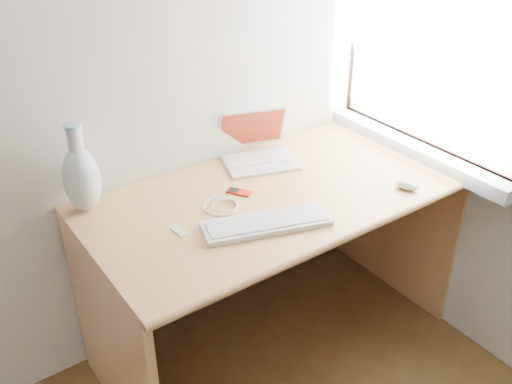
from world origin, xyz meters
TOP-DOWN VIEW (x-y plane):
  - window at (1.72, 1.30)m, footprint 0.11×0.99m
  - desk at (1.03, 1.47)m, footprint 1.46×0.73m
  - laptop at (1.10, 1.63)m, footprint 0.34×0.32m
  - external_keyboard at (0.85, 1.21)m, footprint 0.46×0.26m
  - mouse at (1.44, 1.11)m, footprint 0.08×0.10m
  - ipod at (0.90, 1.45)m, footprint 0.08×0.10m
  - cable_coil at (0.79, 1.40)m, footprint 0.14×0.14m
  - remote at (0.59, 1.35)m, footprint 0.03×0.07m
  - vase at (0.39, 1.66)m, footprint 0.13×0.13m

SIDE VIEW (x-z plane):
  - desk at x=1.03m, z-range 0.16..0.93m
  - remote at x=0.59m, z-range 0.77..0.78m
  - cable_coil at x=0.79m, z-range 0.77..0.78m
  - ipod at x=0.90m, z-range 0.77..0.78m
  - external_keyboard at x=0.85m, z-range 0.77..0.79m
  - mouse at x=1.44m, z-range 0.77..0.80m
  - laptop at x=1.10m, z-range 0.72..0.92m
  - vase at x=0.39m, z-range 0.74..1.07m
  - window at x=1.72m, z-range 0.72..1.83m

